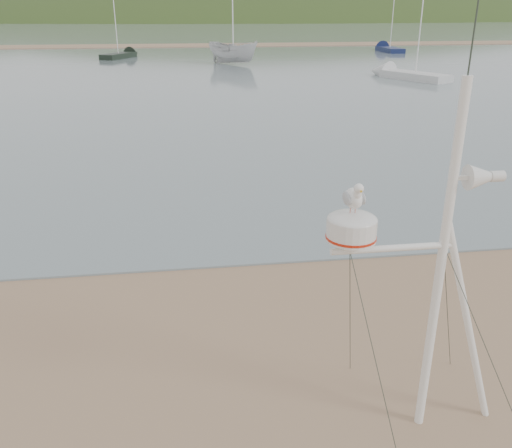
{
  "coord_description": "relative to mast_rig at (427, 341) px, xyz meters",
  "views": [
    {
      "loc": [
        1.17,
        -5.87,
        4.94
      ],
      "look_at": [
        2.15,
        1.0,
        2.14
      ],
      "focal_mm": 38.0,
      "sensor_mm": 36.0,
      "label": 1
    }
  ],
  "objects": [
    {
      "name": "boat_white",
      "position": [
        2.36,
        45.53,
        1.46
      ],
      "size": [
        2.89,
        2.89,
        5.36
      ],
      "primitive_type": "imported",
      "rotation": [
        0.0,
        0.0,
        0.8
      ],
      "color": "silver",
      "rests_on": "water"
    },
    {
      "name": "sailboat_dark_mid",
      "position": [
        -7.79,
        54.36,
        -0.96
      ],
      "size": [
        4.09,
        6.12,
        6.1
      ],
      "color": "black",
      "rests_on": "ground"
    },
    {
      "name": "sailboat_white_near",
      "position": [
        13.28,
        34.32,
        -0.96
      ],
      "size": [
        4.62,
        6.92,
        6.87
      ],
      "color": "silver",
      "rests_on": "ground"
    },
    {
      "name": "water",
      "position": [
        -3.95,
        132.79,
        -1.24
      ],
      "size": [
        560.0,
        256.0,
        0.04
      ],
      "primitive_type": "cube",
      "color": "slate",
      "rests_on": "ground"
    },
    {
      "name": "hill_ridge",
      "position": [
        14.57,
        235.79,
        -20.96
      ],
      "size": [
        620.0,
        180.0,
        80.0
      ],
      "color": "#273A17",
      "rests_on": "ground"
    },
    {
      "name": "sandbar",
      "position": [
        -3.95,
        70.79,
        -1.19
      ],
      "size": [
        560.0,
        7.0,
        0.07
      ],
      "primitive_type": "cube",
      "color": "#8A6A4F",
      "rests_on": "water"
    },
    {
      "name": "ground",
      "position": [
        -3.95,
        0.79,
        -1.26
      ],
      "size": [
        560.0,
        560.0,
        0.0
      ],
      "primitive_type": "plane",
      "color": "#8A6A4F",
      "rests_on": "ground"
    },
    {
      "name": "far_cottages",
      "position": [
        -0.95,
        196.79,
        2.74
      ],
      "size": [
        294.4,
        6.3,
        8.0
      ],
      "color": "beige",
      "rests_on": "ground"
    },
    {
      "name": "mast_rig",
      "position": [
        0.0,
        0.0,
        0.0
      ],
      "size": [
        2.32,
        2.48,
        5.24
      ],
      "color": "white",
      "rests_on": "ground"
    },
    {
      "name": "sailboat_blue_far",
      "position": [
        21.59,
        58.89,
        -0.96
      ],
      "size": [
        1.8,
        7.0,
        6.94
      ],
      "color": "#141D46",
      "rests_on": "ground"
    }
  ]
}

